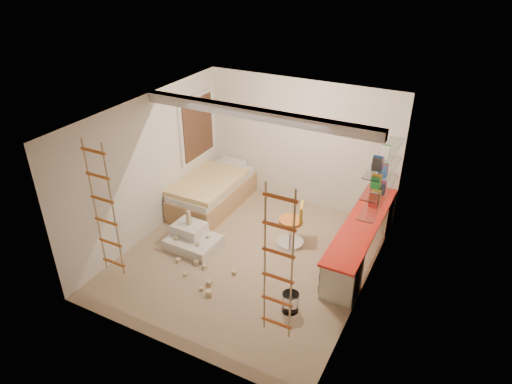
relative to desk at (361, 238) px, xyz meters
The scene contains 15 objects.
floor 1.96m from the desk, 153.35° to the right, with size 4.50×4.50×0.00m, color #A08567.
ceiling_beam 2.78m from the desk, 161.89° to the right, with size 4.00×0.18×0.16m, color white.
window_frame 3.91m from the desk, behind, with size 0.06×1.15×1.35m, color white.
window_blind 3.88m from the desk, behind, with size 0.02×1.00×1.20m, color #4C2D1E.
rope_ladder_left 4.18m from the desk, 139.59° to the right, with size 0.41×0.04×2.13m, color orange, non-canonical shape.
rope_ladder_right 2.86m from the desk, 98.00° to the right, with size 0.41×0.04×2.13m, color #D65824, non-canonical shape.
waste_bin 1.83m from the desk, 107.23° to the right, with size 0.25×0.25×0.32m, color white.
desk is the anchor object (origin of this frame).
shelves 1.14m from the desk, 60.31° to the left, with size 0.25×1.80×0.71m.
bed 3.22m from the desk, behind, with size 1.02×2.00×0.69m.
task_lamp 1.21m from the desk, 92.80° to the left, with size 0.14×0.36×0.57m.
swivel_chair 1.22m from the desk, behind, with size 0.63×0.63×0.84m.
play_platform 2.96m from the desk, 159.65° to the right, with size 0.91×0.72×0.39m.
toy_blocks 2.80m from the desk, 149.80° to the right, with size 1.33×1.14×0.66m.
books 1.20m from the desk, 60.31° to the left, with size 0.14×0.70×0.92m.
Camera 1 is at (3.07, -5.65, 4.85)m, focal length 32.00 mm.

